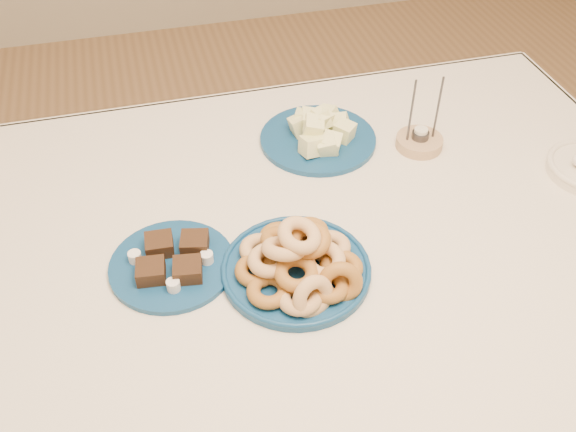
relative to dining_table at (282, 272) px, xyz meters
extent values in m
plane|color=#926B45|center=(0.00, 0.00, -0.64)|extent=(5.00, 5.00, 0.00)
cylinder|color=brown|center=(0.70, 0.40, -0.28)|extent=(0.06, 0.06, 0.72)
cube|color=white|center=(0.00, 0.00, 0.10)|extent=(1.70, 1.10, 0.02)
cube|color=white|center=(0.00, 0.55, -0.03)|extent=(1.70, 0.01, 0.28)
cylinder|color=navy|center=(0.00, -0.10, 0.11)|extent=(0.33, 0.33, 0.01)
torus|color=navy|center=(0.00, -0.10, 0.12)|extent=(0.33, 0.33, 0.01)
torus|color=tan|center=(0.07, -0.08, 0.13)|extent=(0.11, 0.11, 0.03)
torus|color=brown|center=(0.05, -0.03, 0.13)|extent=(0.11, 0.11, 0.03)
torus|color=brown|center=(-0.01, -0.03, 0.13)|extent=(0.12, 0.12, 0.03)
torus|color=tan|center=(-0.05, -0.05, 0.13)|extent=(0.11, 0.11, 0.03)
torus|color=brown|center=(-0.07, -0.10, 0.13)|extent=(0.11, 0.11, 0.03)
torus|color=brown|center=(-0.06, -0.15, 0.13)|extent=(0.11, 0.11, 0.03)
torus|color=tan|center=(-0.01, -0.18, 0.13)|extent=(0.10, 0.10, 0.03)
torus|color=brown|center=(0.04, -0.17, 0.13)|extent=(0.11, 0.11, 0.03)
torus|color=brown|center=(0.08, -0.13, 0.13)|extent=(0.09, 0.09, 0.03)
torus|color=tan|center=(0.04, -0.07, 0.16)|extent=(0.12, 0.12, 0.03)
torus|color=brown|center=(-0.01, -0.06, 0.16)|extent=(0.11, 0.11, 0.05)
torus|color=tan|center=(-0.05, -0.10, 0.16)|extent=(0.11, 0.11, 0.03)
torus|color=brown|center=(-0.01, -0.15, 0.16)|extent=(0.10, 0.10, 0.04)
torus|color=tan|center=(0.05, -0.13, 0.16)|extent=(0.09, 0.09, 0.05)
torus|color=brown|center=(0.03, -0.10, 0.18)|extent=(0.12, 0.12, 0.04)
torus|color=tan|center=(-0.02, -0.11, 0.18)|extent=(0.11, 0.11, 0.06)
torus|color=tan|center=(0.01, -0.10, 0.21)|extent=(0.12, 0.12, 0.05)
torus|color=tan|center=(0.01, -0.20, 0.15)|extent=(0.09, 0.07, 0.09)
torus|color=brown|center=(0.06, -0.18, 0.14)|extent=(0.09, 0.07, 0.08)
cylinder|color=navy|center=(0.16, 0.29, 0.11)|extent=(0.34, 0.34, 0.01)
cube|color=#EEF399|center=(0.16, 0.22, 0.14)|extent=(0.06, 0.06, 0.06)
cube|color=#EEF399|center=(0.22, 0.29, 0.14)|extent=(0.06, 0.06, 0.06)
cube|color=#EEF399|center=(0.15, 0.28, 0.17)|extent=(0.06, 0.06, 0.05)
cube|color=#EEF399|center=(0.14, 0.33, 0.14)|extent=(0.06, 0.06, 0.05)
cube|color=#EEF399|center=(0.17, 0.23, 0.14)|extent=(0.06, 0.07, 0.06)
cube|color=#EEF399|center=(0.22, 0.26, 0.14)|extent=(0.06, 0.06, 0.05)
cube|color=#EEF399|center=(0.17, 0.28, 0.17)|extent=(0.06, 0.06, 0.05)
cube|color=#EEF399|center=(0.13, 0.31, 0.14)|extent=(0.05, 0.05, 0.06)
cube|color=#EEF399|center=(0.16, 0.28, 0.17)|extent=(0.06, 0.06, 0.06)
cube|color=#EEF399|center=(0.20, 0.33, 0.14)|extent=(0.07, 0.06, 0.06)
cube|color=#EEF399|center=(0.15, 0.33, 0.14)|extent=(0.06, 0.06, 0.06)
cube|color=#EEF399|center=(0.13, 0.23, 0.14)|extent=(0.05, 0.06, 0.05)
cube|color=#EEF399|center=(0.14, 0.26, 0.17)|extent=(0.06, 0.06, 0.06)
cylinder|color=navy|center=(-0.22, -0.03, 0.11)|extent=(0.25, 0.25, 0.01)
cube|color=black|center=(-0.26, -0.05, 0.13)|extent=(0.06, 0.06, 0.03)
cube|color=black|center=(-0.19, -0.07, 0.13)|extent=(0.06, 0.06, 0.03)
cube|color=black|center=(-0.24, 0.01, 0.13)|extent=(0.06, 0.06, 0.03)
cube|color=black|center=(-0.17, 0.00, 0.13)|extent=(0.06, 0.06, 0.03)
cylinder|color=white|center=(-0.29, 0.00, 0.13)|extent=(0.03, 0.03, 0.02)
cylinder|color=white|center=(-0.22, -0.09, 0.13)|extent=(0.03, 0.03, 0.02)
cylinder|color=white|center=(-0.16, -0.04, 0.13)|extent=(0.03, 0.03, 0.02)
cylinder|color=tan|center=(0.38, 0.21, 0.12)|extent=(0.11, 0.11, 0.02)
cylinder|color=#414146|center=(0.38, 0.21, 0.14)|extent=(0.04, 0.04, 0.02)
cylinder|color=silver|center=(0.38, 0.21, 0.15)|extent=(0.03, 0.03, 0.01)
cylinder|color=#414146|center=(0.35, 0.21, 0.21)|extent=(0.01, 0.01, 0.16)
cylinder|color=#414146|center=(0.41, 0.21, 0.21)|extent=(0.01, 0.01, 0.16)
camera|label=1|loc=(-0.22, -0.88, 1.00)|focal=40.00mm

